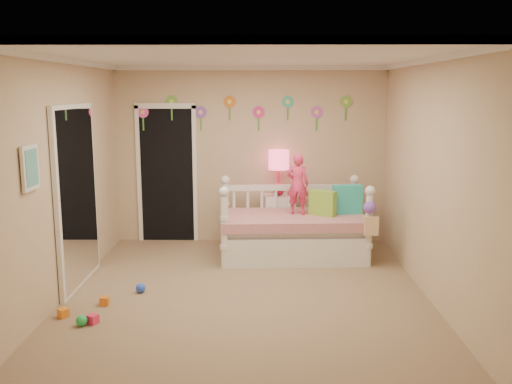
{
  "coord_description": "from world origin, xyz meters",
  "views": [
    {
      "loc": [
        0.16,
        -5.93,
        2.25
      ],
      "look_at": [
        0.1,
        0.6,
        1.05
      ],
      "focal_mm": 38.79,
      "sensor_mm": 36.0,
      "label": 1
    }
  ],
  "objects_px": {
    "daybed": "(293,219)",
    "table_lamp": "(279,165)",
    "child": "(298,184)",
    "nightstand": "(278,219)"
  },
  "relations": [
    {
      "from": "daybed",
      "to": "child",
      "type": "distance_m",
      "value": 0.48
    },
    {
      "from": "daybed",
      "to": "child",
      "type": "bearing_deg",
      "value": 31.43
    },
    {
      "from": "nightstand",
      "to": "table_lamp",
      "type": "distance_m",
      "value": 0.81
    },
    {
      "from": "child",
      "to": "nightstand",
      "type": "bearing_deg",
      "value": -59.72
    },
    {
      "from": "daybed",
      "to": "table_lamp",
      "type": "bearing_deg",
      "value": 102.16
    },
    {
      "from": "child",
      "to": "table_lamp",
      "type": "distance_m",
      "value": 0.7
    },
    {
      "from": "daybed",
      "to": "nightstand",
      "type": "xyz_separation_m",
      "value": [
        -0.18,
        0.68,
        -0.16
      ]
    },
    {
      "from": "nightstand",
      "to": "table_lamp",
      "type": "xyz_separation_m",
      "value": [
        0.0,
        0.0,
        0.81
      ]
    },
    {
      "from": "daybed",
      "to": "table_lamp",
      "type": "height_order",
      "value": "table_lamp"
    },
    {
      "from": "child",
      "to": "table_lamp",
      "type": "relative_size",
      "value": 1.25
    }
  ]
}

